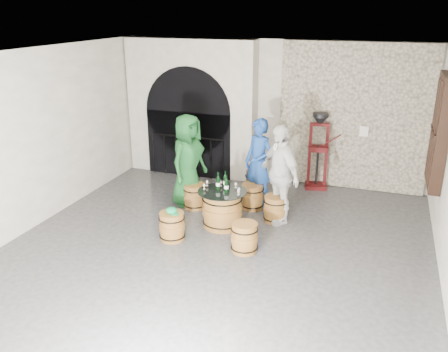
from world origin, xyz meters
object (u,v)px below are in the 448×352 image
(barrel_stool_right, at_px, (275,209))
(wine_bottle_center, at_px, (226,185))
(barrel_stool_near_right, at_px, (244,237))
(side_barrel, at_px, (256,184))
(barrel_stool_left, at_px, (195,196))
(corking_press, at_px, (319,145))
(barrel_table, at_px, (222,209))
(barrel_stool_far, at_px, (252,196))
(person_white, at_px, (279,174))
(person_green, at_px, (188,160))
(person_blue, at_px, (259,163))
(wine_bottle_left, at_px, (218,183))
(wine_bottle_right, at_px, (225,181))
(barrel_stool_near_left, at_px, (172,226))

(barrel_stool_right, relative_size, wine_bottle_center, 1.56)
(barrel_stool_near_right, bearing_deg, side_barrel, 101.21)
(barrel_stool_left, bearing_deg, corking_press, 41.79)
(barrel_table, xyz_separation_m, barrel_stool_far, (0.29, 0.99, -0.10))
(person_white, xyz_separation_m, side_barrel, (-0.72, 0.99, -0.64))
(barrel_table, height_order, barrel_stool_far, barrel_table)
(barrel_stool_right, relative_size, person_green, 0.27)
(corking_press, bearing_deg, barrel_stool_near_right, -112.65)
(wine_bottle_center, relative_size, side_barrel, 0.54)
(person_blue, xyz_separation_m, wine_bottle_center, (-0.27, -1.21, -0.07))
(wine_bottle_left, height_order, corking_press, corking_press)
(barrel_stool_right, distance_m, barrel_stool_near_right, 1.34)
(barrel_stool_right, xyz_separation_m, person_blue, (-0.52, 0.65, 0.66))
(barrel_table, bearing_deg, person_green, 142.71)
(wine_bottle_right, bearing_deg, person_blue, 70.11)
(barrel_stool_right, distance_m, person_blue, 1.06)
(person_white, bearing_deg, wine_bottle_center, -100.93)
(wine_bottle_right, xyz_separation_m, side_barrel, (0.21, 1.37, -0.53))
(barrel_stool_near_left, height_order, wine_bottle_center, wine_bottle_center)
(wine_bottle_center, bearing_deg, side_barrel, 85.88)
(barrel_stool_right, height_order, barrel_stool_near_right, same)
(barrel_stool_near_right, relative_size, corking_press, 0.30)
(barrel_stool_left, bearing_deg, person_green, 142.71)
(side_barrel, bearing_deg, corking_press, 41.19)
(wine_bottle_center, distance_m, side_barrel, 1.67)
(person_blue, height_order, person_white, person_white)
(barrel_stool_near_right, relative_size, person_white, 0.27)
(person_green, xyz_separation_m, wine_bottle_left, (0.89, -0.70, -0.12))
(person_blue, bearing_deg, barrel_stool_near_right, -53.89)
(barrel_stool_near_left, distance_m, wine_bottle_center, 1.21)
(barrel_table, bearing_deg, barrel_stool_left, 142.71)
(barrel_stool_left, xyz_separation_m, barrel_stool_near_left, (0.16, -1.42, 0.00))
(barrel_table, distance_m, barrel_stool_far, 1.03)
(barrel_table, distance_m, barrel_stool_near_right, 1.03)
(barrel_stool_near_right, bearing_deg, corking_press, 78.59)
(barrel_stool_near_right, distance_m, wine_bottle_center, 1.12)
(barrel_stool_far, distance_m, wine_bottle_center, 1.19)
(wine_bottle_left, relative_size, corking_press, 0.19)
(barrel_stool_right, height_order, corking_press, corking_press)
(barrel_stool_left, height_order, barrel_stool_near_right, same)
(barrel_stool_left, height_order, side_barrel, side_barrel)
(person_blue, relative_size, wine_bottle_center, 5.57)
(person_green, xyz_separation_m, side_barrel, (1.20, 0.80, -0.65))
(barrel_table, relative_size, barrel_stool_far, 1.79)
(barrel_table, bearing_deg, wine_bottle_left, 151.45)
(wine_bottle_left, xyz_separation_m, wine_bottle_center, (0.19, -0.08, 0.00))
(barrel_stool_near_left, xyz_separation_m, person_green, (-0.34, 1.55, 0.70))
(barrel_stool_right, relative_size, barrel_stool_near_left, 1.00)
(barrel_stool_left, distance_m, barrel_stool_near_right, 2.05)
(barrel_stool_left, xyz_separation_m, wine_bottle_left, (0.72, -0.57, 0.58))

